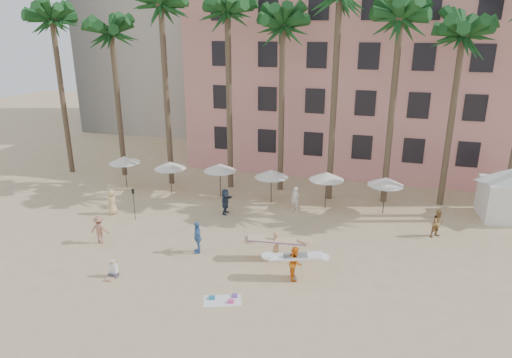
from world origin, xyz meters
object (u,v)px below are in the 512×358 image
object	(u,v)px
pink_hotel	(393,77)
cabana	(507,189)
carrier_yellow	(276,243)
carrier_white	(295,262)

from	to	relation	value
pink_hotel	cabana	size ratio (longest dim) A/B	7.25
pink_hotel	carrier_yellow	size ratio (longest dim) A/B	10.65
carrier_white	cabana	bearing A→B (deg)	43.59
cabana	carrier_white	distance (m)	16.75
carrier_yellow	carrier_white	size ratio (longest dim) A/B	1.16
pink_hotel	carrier_yellow	xyz separation A→B (m)	(-5.66, -21.76, -7.05)
cabana	carrier_white	bearing A→B (deg)	-136.41
pink_hotel	cabana	xyz separation A→B (m)	(7.85, -12.01, -5.93)
cabana	pink_hotel	bearing A→B (deg)	123.18
pink_hotel	carrier_white	world-z (taller)	pink_hotel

